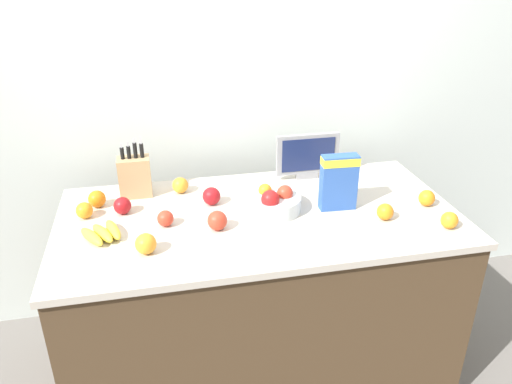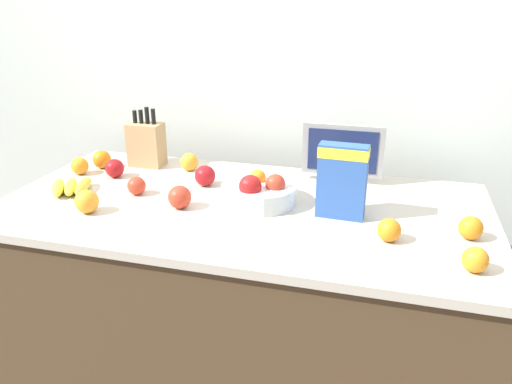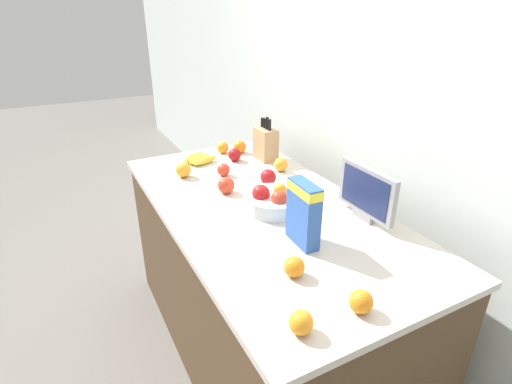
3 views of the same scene
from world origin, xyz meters
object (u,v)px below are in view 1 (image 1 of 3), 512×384
object	(u,v)px
orange_mid_right	(449,220)
apple_leftmost	(165,218)
fruit_bowl	(271,202)
orange_near_bowl	(97,199)
cereal_box	(339,180)
apple_middle	(122,206)
knife_block	(135,176)
orange_front_right	(385,212)
apple_by_knife_block	(217,221)
orange_front_left	(146,244)
orange_front_center	(427,198)
orange_back_center	(84,210)
apple_rear	(211,196)
orange_by_cereal	(180,185)
small_monitor	(308,155)
banana_bunch	(103,233)

from	to	relation	value
orange_mid_right	apple_leftmost	bearing A→B (deg)	167.10
fruit_bowl	orange_near_bowl	bearing A→B (deg)	165.42
apple_leftmost	orange_mid_right	distance (m)	1.17
cereal_box	apple_middle	bearing A→B (deg)	173.84
knife_block	orange_near_bowl	distance (m)	0.20
orange_front_right	knife_block	bearing A→B (deg)	155.95
knife_block	apple_by_knife_block	size ratio (longest dim) A/B	3.49
orange_front_left	orange_near_bowl	bearing A→B (deg)	115.61
orange_front_right	orange_front_center	size ratio (longest dim) A/B	0.98
orange_front_right	orange_near_bowl	bearing A→B (deg)	162.70
orange_front_left	orange_back_center	distance (m)	0.42
knife_block	orange_near_bowl	world-z (taller)	knife_block
apple_leftmost	apple_middle	distance (m)	0.23
apple_leftmost	orange_near_bowl	world-z (taller)	orange_near_bowl
orange_front_left	orange_near_bowl	xyz separation A→B (m)	(-0.21, 0.43, -0.00)
apple_rear	orange_by_cereal	world-z (taller)	apple_rear
orange_near_bowl	small_monitor	bearing A→B (deg)	5.80
small_monitor	banana_bunch	xyz separation A→B (m)	(-0.97, -0.38, -0.10)
knife_block	cereal_box	xyz separation A→B (m)	(0.87, -0.32, 0.04)
cereal_box	apple_by_knife_block	size ratio (longest dim) A/B	3.06
orange_front_left	orange_back_center	world-z (taller)	orange_front_left
banana_bunch	apple_middle	bearing A→B (deg)	69.19
banana_bunch	apple_middle	xyz separation A→B (m)	(0.07, 0.19, 0.02)
apple_middle	orange_by_cereal	size ratio (longest dim) A/B	1.01
small_monitor	knife_block	bearing A→B (deg)	-178.91
orange_front_right	apple_by_knife_block	bearing A→B (deg)	174.88
orange_back_center	apple_middle	bearing A→B (deg)	2.36
orange_front_left	orange_back_center	size ratio (longest dim) A/B	1.14
apple_leftmost	apple_rear	distance (m)	0.26
apple_rear	orange_mid_right	world-z (taller)	apple_rear
banana_bunch	orange_front_center	xyz separation A→B (m)	(1.40, -0.01, 0.02)
cereal_box	apple_rear	world-z (taller)	cereal_box
cereal_box	orange_near_bowl	bearing A→B (deg)	170.06
orange_near_bowl	orange_back_center	xyz separation A→B (m)	(-0.05, -0.10, -0.00)
small_monitor	orange_front_right	xyz separation A→B (m)	(0.20, -0.48, -0.09)
fruit_bowl	apple_leftmost	bearing A→B (deg)	-174.87
cereal_box	orange_front_left	xyz separation A→B (m)	(-0.83, -0.20, -0.10)
fruit_bowl	orange_front_left	world-z (taller)	fruit_bowl
knife_block	apple_rear	bearing A→B (deg)	-26.87
apple_leftmost	orange_mid_right	xyz separation A→B (m)	(1.14, -0.26, 0.00)
orange_by_cereal	orange_front_right	size ratio (longest dim) A/B	1.05
orange_mid_right	orange_front_center	world-z (taller)	orange_front_center
banana_bunch	apple_rear	bearing A→B (deg)	23.50
orange_back_center	orange_front_right	size ratio (longest dim) A/B	0.99
orange_front_right	orange_front_center	distance (m)	0.25
small_monitor	apple_by_knife_block	bearing A→B (deg)	-141.00
orange_back_center	orange_near_bowl	bearing A→B (deg)	64.52
apple_by_knife_block	orange_front_left	bearing A→B (deg)	-157.33
small_monitor	orange_front_left	xyz separation A→B (m)	(-0.80, -0.53, -0.08)
small_monitor	apple_middle	bearing A→B (deg)	-167.93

